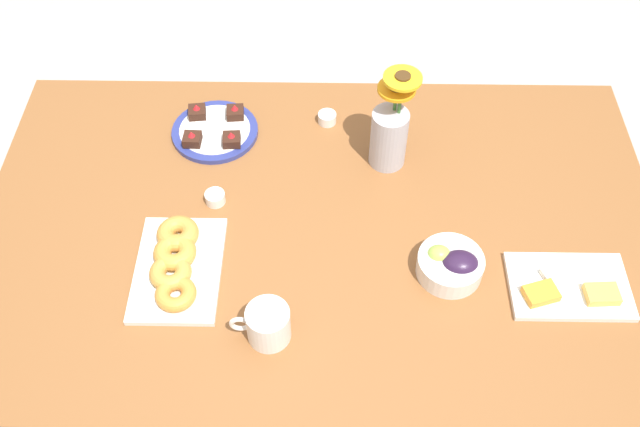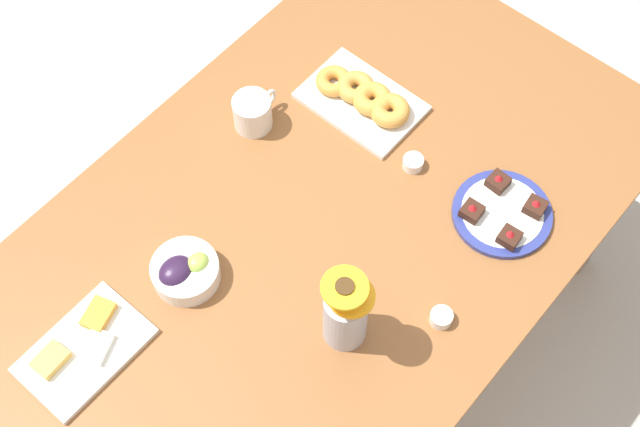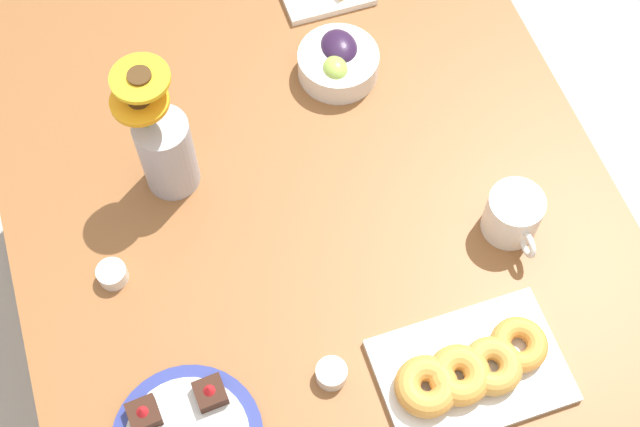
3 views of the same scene
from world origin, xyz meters
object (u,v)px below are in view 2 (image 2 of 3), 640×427
dining_table (320,240)px  coffee_mug (253,112)px  jam_cup_berry (413,162)px  dessert_plate (502,213)px  flower_vase (346,314)px  grape_bowl (185,271)px  croissant_platter (364,98)px  jam_cup_honey (441,317)px  cheese_platter (84,348)px

dining_table → coffee_mug: bearing=70.8°
jam_cup_berry → dessert_plate: (0.03, -0.23, -0.00)m
coffee_mug → flower_vase: size_ratio=0.47×
coffee_mug → grape_bowl: bearing=-157.3°
croissant_platter → coffee_mug: bearing=142.8°
dessert_plate → coffee_mug: bearing=106.5°
croissant_platter → dessert_plate: 0.43m
dessert_plate → flower_vase: bearing=168.8°
grape_bowl → dessert_plate: bearing=-37.0°
croissant_platter → flower_vase: 0.59m
coffee_mug → jam_cup_honey: 0.65m
coffee_mug → grape_bowl: (-0.39, -0.16, -0.01)m
dining_table → coffee_mug: (0.10, 0.29, 0.13)m
cheese_platter → dessert_plate: (0.82, -0.47, 0.00)m
cheese_platter → jam_cup_honey: bearing=-44.3°
dining_table → coffee_mug: coffee_mug is taller
dessert_plate → cheese_platter: bearing=150.3°
dining_table → jam_cup_honey: size_ratio=33.33×
coffee_mug → cheese_platter: 0.66m
jam_cup_berry → flower_vase: (-0.42, -0.14, 0.08)m
croissant_platter → flower_vase: flower_vase is taller
dining_table → flower_vase: flower_vase is taller
dining_table → grape_bowl: bearing=155.7°
grape_bowl → croissant_platter: grape_bowl is taller
croissant_platter → flower_vase: bearing=-144.6°
coffee_mug → flower_vase: 0.57m
dining_table → jam_cup_berry: jam_cup_berry is taller
cheese_platter → dining_table: bearing=-17.6°
croissant_platter → flower_vase: (-0.48, -0.34, 0.07)m
dining_table → jam_cup_honey: 0.36m
jam_cup_honey → flower_vase: flower_vase is taller
grape_bowl → jam_cup_honey: size_ratio=3.05×
grape_bowl → jam_cup_honey: 0.55m
dining_table → flower_vase: 0.32m
croissant_platter → jam_cup_berry: croissant_platter is taller
coffee_mug → croissant_platter: 0.27m
jam_cup_berry → flower_vase: bearing=-161.1°
croissant_platter → flower_vase: size_ratio=1.05×
dining_table → croissant_platter: croissant_platter is taller
flower_vase → dining_table: bearing=51.6°
grape_bowl → croissant_platter: 0.60m
jam_cup_honey → jam_cup_berry: bearing=46.4°
jam_cup_honey → jam_cup_berry: (0.27, 0.28, 0.00)m
dining_table → cheese_platter: 0.58m
coffee_mug → flower_vase: flower_vase is taller
grape_bowl → flower_vase: 0.37m
coffee_mug → cheese_platter: (-0.65, -0.12, -0.03)m
jam_cup_berry → croissant_platter: bearing=72.2°
dining_table → dessert_plate: (0.28, -0.30, 0.10)m
jam_cup_berry → dessert_plate: 0.23m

